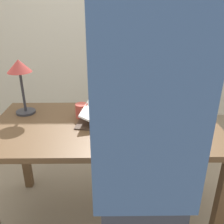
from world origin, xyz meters
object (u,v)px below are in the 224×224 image
Objects in this scene: open_book at (116,118)px; book_standing_upright at (152,99)px; reading_lamp at (20,72)px; coffee_mug at (82,110)px; book_stack_tall at (182,110)px; person_reader at (143,188)px.

open_book is 2.05× the size of book_standing_upright.
book_standing_upright is 0.68× the size of reading_lamp.
coffee_mug is at bearing 169.68° from open_book.
open_book is 1.65× the size of book_stack_tall.
book_stack_tall is 1.11m from reading_lamp.
open_book is 0.75m from person_reader.
book_standing_upright is at bearing 175.29° from book_stack_tall.
person_reader is at bearing -114.41° from book_stack_tall.
coffee_mug is 0.88m from person_reader.
book_standing_upright is 0.49m from coffee_mug.
book_stack_tall is 0.68m from coffee_mug.
reading_lamp is at bearing 170.05° from coffee_mug.
reading_lamp is at bearing 175.50° from book_stack_tall.
reading_lamp is at bearing 175.26° from open_book.
reading_lamp is at bearing 175.72° from book_standing_upright.
reading_lamp is 0.22× the size of person_reader.
coffee_mug is (-0.23, 0.08, 0.02)m from open_book.
book_stack_tall is 0.85× the size of reading_lamp.
book_standing_upright reaches higher than coffee_mug.
open_book is at bearing -161.04° from book_standing_upright.
book_standing_upright is at bearing -101.41° from person_reader.
open_book is 1.40× the size of reading_lamp.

